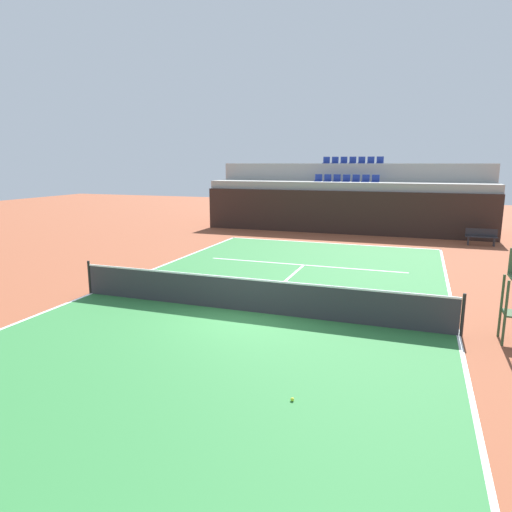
{
  "coord_description": "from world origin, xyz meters",
  "views": [
    {
      "loc": [
        4.34,
        -11.57,
        4.14
      ],
      "look_at": [
        -0.53,
        2.0,
        1.2
      ],
      "focal_mm": 32.02,
      "sensor_mm": 36.0,
      "label": 1
    }
  ],
  "objects": [
    {
      "name": "centre_service_line",
      "position": [
        0.0,
        3.2,
        0.01
      ],
      "size": [
        0.1,
        6.4,
        0.0
      ],
      "primitive_type": "cube",
      "color": "white",
      "rests_on": "court_surface"
    },
    {
      "name": "ground_plane",
      "position": [
        0.0,
        0.0,
        0.0
      ],
      "size": [
        80.0,
        80.0,
        0.0
      ],
      "primitive_type": "plane",
      "color": "brown"
    },
    {
      "name": "seating_row_lower",
      "position": [
        0.0,
        16.95,
        3.15
      ],
      "size": [
        3.93,
        0.44,
        0.44
      ],
      "color": "navy",
      "rests_on": "stands_tier_lower"
    },
    {
      "name": "stands_tier_upper",
      "position": [
        0.0,
        19.25,
        2.06
      ],
      "size": [
        17.04,
        2.4,
        4.12
      ],
      "primitive_type": "cube",
      "color": "#9E9E99",
      "rests_on": "ground_plane"
    },
    {
      "name": "sideline_right",
      "position": [
        5.45,
        0.0,
        0.01
      ],
      "size": [
        0.1,
        24.0,
        0.0
      ],
      "primitive_type": "cube",
      "color": "white",
      "rests_on": "court_surface"
    },
    {
      "name": "seating_row_upper",
      "position": [
        0.0,
        19.35,
        4.24
      ],
      "size": [
        3.93,
        0.44,
        0.44
      ],
      "color": "navy",
      "rests_on": "stands_tier_upper"
    },
    {
      "name": "court_surface",
      "position": [
        0.0,
        0.0,
        0.01
      ],
      "size": [
        11.0,
        24.0,
        0.01
      ],
      "primitive_type": "cube",
      "color": "#2D7238",
      "rests_on": "ground_plane"
    },
    {
      "name": "player_bench",
      "position": [
        7.42,
        14.03,
        0.51
      ],
      "size": [
        1.5,
        0.4,
        0.85
      ],
      "color": "#232328",
      "rests_on": "ground_plane"
    },
    {
      "name": "back_wall",
      "position": [
        0.0,
        15.5,
        1.27
      ],
      "size": [
        17.04,
        0.3,
        2.53
      ],
      "primitive_type": "cube",
      "color": "black",
      "rests_on": "ground_plane"
    },
    {
      "name": "tennis_net",
      "position": [
        0.0,
        0.0,
        0.51
      ],
      "size": [
        11.08,
        0.08,
        1.07
      ],
      "color": "black",
      "rests_on": "court_surface"
    },
    {
      "name": "service_line_far",
      "position": [
        0.0,
        6.4,
        0.01
      ],
      "size": [
        8.26,
        0.1,
        0.0
      ],
      "primitive_type": "cube",
      "color": "white",
      "rests_on": "court_surface"
    },
    {
      "name": "baseline_far",
      "position": [
        0.0,
        11.95,
        0.01
      ],
      "size": [
        11.0,
        0.1,
        0.0
      ],
      "primitive_type": "cube",
      "color": "white",
      "rests_on": "court_surface"
    },
    {
      "name": "stands_tier_lower",
      "position": [
        0.0,
        16.85,
        1.51
      ],
      "size": [
        17.04,
        2.4,
        3.02
      ],
      "primitive_type": "cube",
      "color": "#9E9E99",
      "rests_on": "ground_plane"
    },
    {
      "name": "sideline_left",
      "position": [
        -5.45,
        0.0,
        0.01
      ],
      "size": [
        0.1,
        24.0,
        0.0
      ],
      "primitive_type": "cube",
      "color": "white",
      "rests_on": "court_surface"
    },
    {
      "name": "tennis_ball_0",
      "position": [
        2.45,
        -4.39,
        0.04
      ],
      "size": [
        0.07,
        0.07,
        0.07
      ],
      "primitive_type": "sphere",
      "color": "#CCE033",
      "rests_on": "court_surface"
    }
  ]
}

